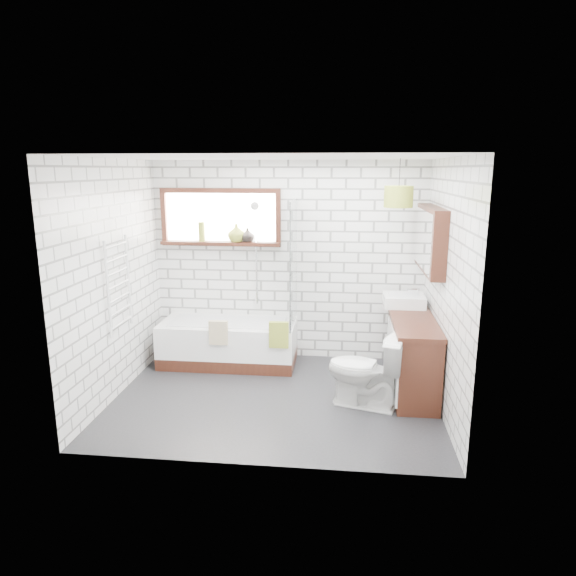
# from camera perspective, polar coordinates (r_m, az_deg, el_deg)

# --- Properties ---
(floor) EXTENTS (3.40, 2.60, 0.01)m
(floor) POSITION_cam_1_polar(r_m,az_deg,el_deg) (5.63, -1.45, -12.10)
(floor) COLOR black
(floor) RESTS_ON ground
(ceiling) EXTENTS (3.40, 2.60, 0.01)m
(ceiling) POSITION_cam_1_polar(r_m,az_deg,el_deg) (5.10, -1.61, 14.37)
(ceiling) COLOR white
(ceiling) RESTS_ON ground
(wall_back) EXTENTS (3.40, 0.01, 2.50)m
(wall_back) POSITION_cam_1_polar(r_m,az_deg,el_deg) (6.49, 0.03, 2.97)
(wall_back) COLOR white
(wall_back) RESTS_ON ground
(wall_front) EXTENTS (3.40, 0.01, 2.50)m
(wall_front) POSITION_cam_1_polar(r_m,az_deg,el_deg) (3.97, -4.06, -3.61)
(wall_front) COLOR white
(wall_front) RESTS_ON ground
(wall_left) EXTENTS (0.01, 2.60, 2.50)m
(wall_left) POSITION_cam_1_polar(r_m,az_deg,el_deg) (5.70, -18.76, 0.85)
(wall_left) COLOR white
(wall_left) RESTS_ON ground
(wall_right) EXTENTS (0.01, 2.60, 2.50)m
(wall_right) POSITION_cam_1_polar(r_m,az_deg,el_deg) (5.27, 17.16, 0.01)
(wall_right) COLOR white
(wall_right) RESTS_ON ground
(window) EXTENTS (1.52, 0.16, 0.68)m
(window) POSITION_cam_1_polar(r_m,az_deg,el_deg) (6.52, -7.53, 7.78)
(window) COLOR black
(window) RESTS_ON wall_back
(towel_radiator) EXTENTS (0.06, 0.52, 1.00)m
(towel_radiator) POSITION_cam_1_polar(r_m,az_deg,el_deg) (5.69, -18.31, 0.35)
(towel_radiator) COLOR white
(towel_radiator) RESTS_ON wall_left
(mirror_cabinet) EXTENTS (0.16, 1.20, 0.70)m
(mirror_cabinet) POSITION_cam_1_polar(r_m,az_deg,el_deg) (5.77, 15.51, 5.24)
(mirror_cabinet) COLOR black
(mirror_cabinet) RESTS_ON wall_right
(shower_riser) EXTENTS (0.02, 0.02, 1.30)m
(shower_riser) POSITION_cam_1_polar(r_m,az_deg,el_deg) (6.49, -3.54, 3.83)
(shower_riser) COLOR silver
(shower_riser) RESTS_ON wall_back
(bathtub) EXTENTS (1.66, 0.73, 0.54)m
(bathtub) POSITION_cam_1_polar(r_m,az_deg,el_deg) (6.50, -6.61, -6.05)
(bathtub) COLOR white
(bathtub) RESTS_ON floor
(shower_screen) EXTENTS (0.02, 0.72, 1.50)m
(shower_screen) POSITION_cam_1_polar(r_m,az_deg,el_deg) (6.11, 0.60, 2.70)
(shower_screen) COLOR white
(shower_screen) RESTS_ON bathtub
(towel_green) EXTENTS (0.23, 0.06, 0.31)m
(towel_green) POSITION_cam_1_polar(r_m,az_deg,el_deg) (5.96, -1.02, -5.22)
(towel_green) COLOR olive
(towel_green) RESTS_ON bathtub
(towel_beige) EXTENTS (0.22, 0.06, 0.29)m
(towel_beige) POSITION_cam_1_polar(r_m,az_deg,el_deg) (6.09, -7.73, -4.94)
(towel_beige) COLOR tan
(towel_beige) RESTS_ON bathtub
(vanity) EXTENTS (0.46, 1.43, 0.82)m
(vanity) POSITION_cam_1_polar(r_m,az_deg,el_deg) (5.85, 13.61, -7.12)
(vanity) COLOR black
(vanity) RESTS_ON floor
(basin) EXTENTS (0.47, 0.41, 0.14)m
(basin) POSITION_cam_1_polar(r_m,az_deg,el_deg) (6.17, 12.73, -1.35)
(basin) COLOR white
(basin) RESTS_ON vanity
(tap) EXTENTS (0.04, 0.04, 0.16)m
(tap) POSITION_cam_1_polar(r_m,az_deg,el_deg) (6.18, 14.23, -0.81)
(tap) COLOR silver
(tap) RESTS_ON vanity
(toilet) EXTENTS (0.63, 0.86, 0.78)m
(toilet) POSITION_cam_1_polar(r_m,az_deg,el_deg) (5.35, 8.55, -9.01)
(toilet) COLOR white
(toilet) RESTS_ON floor
(vase_olive) EXTENTS (0.27, 0.27, 0.23)m
(vase_olive) POSITION_cam_1_polar(r_m,az_deg,el_deg) (6.47, -5.75, 5.94)
(vase_olive) COLOR olive
(vase_olive) RESTS_ON window
(vase_dark) EXTENTS (0.22, 0.22, 0.18)m
(vase_dark) POSITION_cam_1_polar(r_m,az_deg,el_deg) (6.44, -4.52, 5.71)
(vase_dark) COLOR black
(vase_dark) RESTS_ON window
(bottle) EXTENTS (0.10, 0.10, 0.24)m
(bottle) POSITION_cam_1_polar(r_m,az_deg,el_deg) (6.57, -9.57, 6.01)
(bottle) COLOR olive
(bottle) RESTS_ON window
(pendant) EXTENTS (0.31, 0.31, 0.23)m
(pendant) POSITION_cam_1_polar(r_m,az_deg,el_deg) (5.73, 12.18, 9.89)
(pendant) COLOR olive
(pendant) RESTS_ON ceiling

